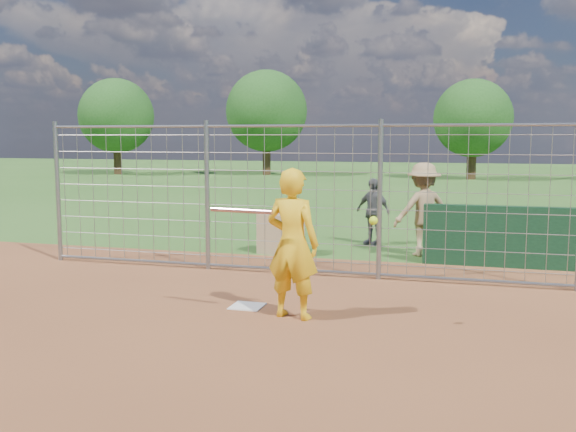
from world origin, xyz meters
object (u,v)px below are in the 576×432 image
(bystander_b, at_px, (373,211))
(equipment_bin, at_px, (281,234))
(batter, at_px, (293,244))
(bystander_c, at_px, (423,210))

(bystander_b, height_order, equipment_bin, bystander_b)
(batter, xyz_separation_m, bystander_c, (1.30, 4.88, -0.06))
(equipment_bin, bearing_deg, bystander_b, 57.40)
(bystander_b, distance_m, bystander_c, 1.55)
(bystander_b, relative_size, bystander_c, 0.79)
(batter, height_order, bystander_b, batter)
(batter, xyz_separation_m, bystander_b, (0.17, 5.91, -0.25))
(batter, height_order, equipment_bin, batter)
(bystander_c, distance_m, equipment_bin, 2.83)
(bystander_c, xyz_separation_m, equipment_bin, (-2.74, -0.53, -0.51))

